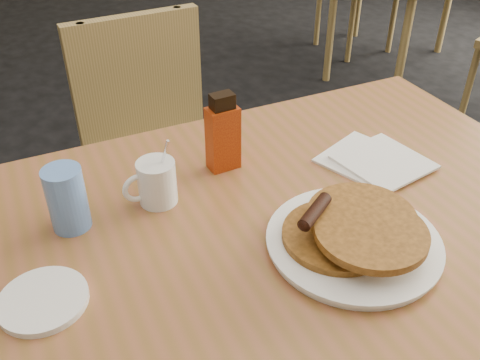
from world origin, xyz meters
name	(u,v)px	position (x,y,z in m)	size (l,w,h in m)	color
main_table	(275,234)	(0.04, -0.04, 0.71)	(1.40, 0.99, 0.75)	#985936
chair_main_far	(154,139)	(0.06, 0.70, 0.54)	(0.42, 0.42, 0.91)	#9D834A
pancake_plate	(354,236)	(0.12, -0.17, 0.77)	(0.32, 0.32, 0.09)	white
coffee_mug	(156,182)	(-0.14, 0.13, 0.80)	(0.11, 0.08, 0.14)	white
syrup_bottle	(223,135)	(0.04, 0.17, 0.83)	(0.07, 0.04, 0.18)	maroon
napkin_stack	(375,161)	(0.34, 0.02, 0.76)	(0.23, 0.24, 0.01)	white
blue_tumbler	(67,199)	(-0.31, 0.14, 0.81)	(0.07, 0.07, 0.13)	#608FE1
side_saucer	(43,300)	(-0.40, -0.04, 0.76)	(0.14, 0.14, 0.01)	white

